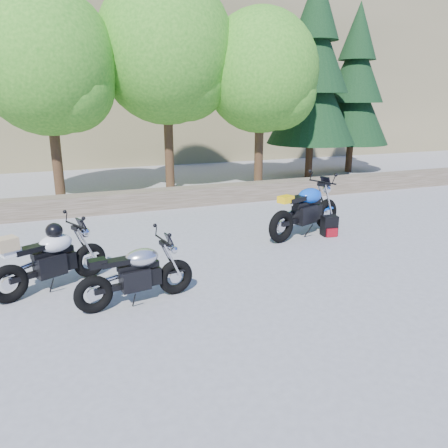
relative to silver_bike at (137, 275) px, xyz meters
The scene contains 12 objects.
ground 1.56m from the silver_bike, ahead, with size 90.00×90.00×0.00m, color gray.
stone_wall 5.70m from the silver_bike, 74.72° to the left, with size 22.00×0.55×0.50m, color brown.
hillside 29.22m from the silver_bike, 80.87° to the left, with size 80.00×30.00×15.00m, color brown.
tree_decid_left 7.87m from the silver_bike, 97.14° to the left, with size 3.67×3.67×5.62m.
tree_decid_mid 8.69m from the silver_bike, 72.27° to the left, with size 4.08×4.08×6.24m.
tree_decid_right 9.19m from the silver_bike, 53.08° to the left, with size 3.54×3.54×5.41m.
conifer_near 11.70m from the silver_bike, 46.78° to the left, with size 3.17×3.17×7.06m.
conifer_far 13.54m from the silver_bike, 41.61° to the left, with size 2.82×2.82×6.27m.
silver_bike is the anchor object (origin of this frame).
white_bike 1.50m from the silver_bike, 141.45° to the left, with size 1.75×0.98×1.04m.
blue_bike 4.44m from the silver_bike, 27.13° to the left, with size 2.12×1.01×1.11m.
backpack 4.78m from the silver_bike, 22.10° to the left, with size 0.34×0.30×0.44m.
Camera 1 is at (-2.33, -5.87, 2.88)m, focal length 35.00 mm.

